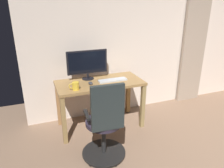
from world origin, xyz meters
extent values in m
cube|color=beige|center=(0.00, -2.80, 1.39)|extent=(5.41, 0.10, 2.79)
cube|color=gray|center=(-0.38, -2.69, 1.25)|extent=(0.50, 0.06, 2.49)
cube|color=olive|center=(1.60, -2.34, 0.73)|extent=(1.29, 0.61, 0.04)
cube|color=olive|center=(1.00, -2.08, 0.36)|extent=(0.06, 0.06, 0.71)
cube|color=olive|center=(2.21, -2.08, 0.36)|extent=(0.06, 0.06, 0.71)
cube|color=olive|center=(1.00, -2.61, 0.36)|extent=(0.06, 0.06, 0.71)
cube|color=#986A3F|center=(2.21, -2.61, 0.36)|extent=(0.06, 0.06, 0.71)
cylinder|color=black|center=(1.79, -1.64, 0.04)|extent=(0.56, 0.56, 0.02)
sphere|color=black|center=(1.53, -1.63, 0.03)|extent=(0.05, 0.05, 0.05)
sphere|color=black|center=(1.69, -1.88, 0.03)|extent=(0.05, 0.05, 0.05)
sphere|color=black|center=(1.99, -1.81, 0.03)|extent=(0.05, 0.05, 0.05)
sphere|color=black|center=(2.01, -1.50, 0.03)|extent=(0.05, 0.05, 0.05)
sphere|color=black|center=(1.72, -1.39, 0.03)|extent=(0.05, 0.05, 0.05)
cylinder|color=black|center=(1.79, -1.64, 0.25)|extent=(0.06, 0.06, 0.42)
cylinder|color=#272230|center=(1.79, -1.64, 0.49)|extent=(0.47, 0.47, 0.05)
cube|color=#232A2A|center=(1.80, -1.44, 0.78)|extent=(0.38, 0.07, 0.54)
cube|color=black|center=(1.99, -1.65, 0.62)|extent=(0.06, 0.24, 0.03)
cube|color=black|center=(1.59, -1.63, 0.62)|extent=(0.06, 0.24, 0.03)
cylinder|color=black|center=(1.74, -2.53, 0.76)|extent=(0.18, 0.18, 0.01)
cylinder|color=black|center=(1.74, -2.53, 0.80)|extent=(0.04, 0.04, 0.08)
cube|color=black|center=(1.74, -2.53, 1.02)|extent=(0.62, 0.03, 0.35)
cube|color=black|center=(1.74, -2.52, 1.02)|extent=(0.57, 0.01, 0.31)
cube|color=#B7BCC1|center=(1.41, -2.31, 0.76)|extent=(0.43, 0.12, 0.02)
ellipsoid|color=#333338|center=(1.76, -2.28, 0.77)|extent=(0.06, 0.10, 0.04)
cylinder|color=gold|center=(2.00, -2.15, 0.80)|extent=(0.09, 0.09, 0.11)
torus|color=gold|center=(2.06, -2.15, 0.81)|extent=(0.07, 0.01, 0.07)
camera|label=1|loc=(2.50, 0.53, 1.86)|focal=34.41mm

